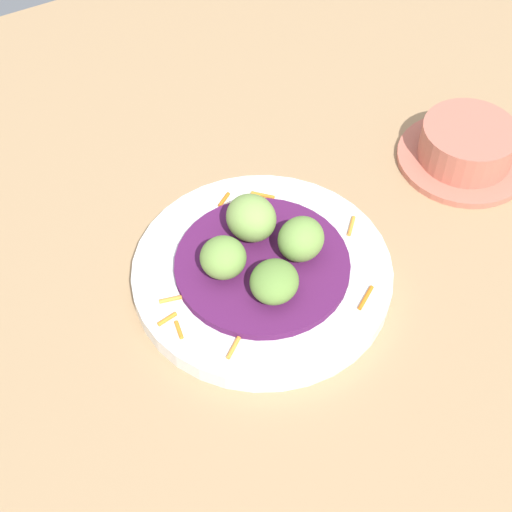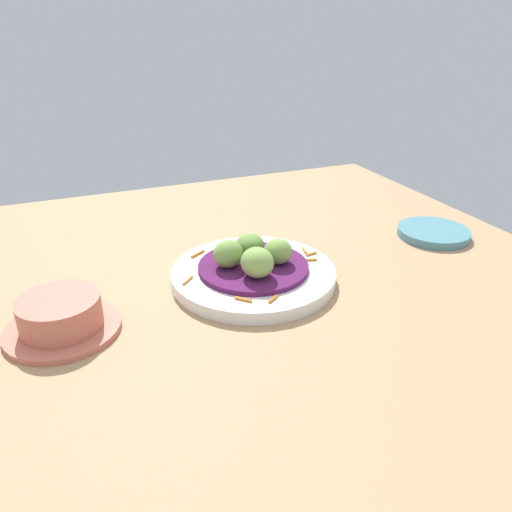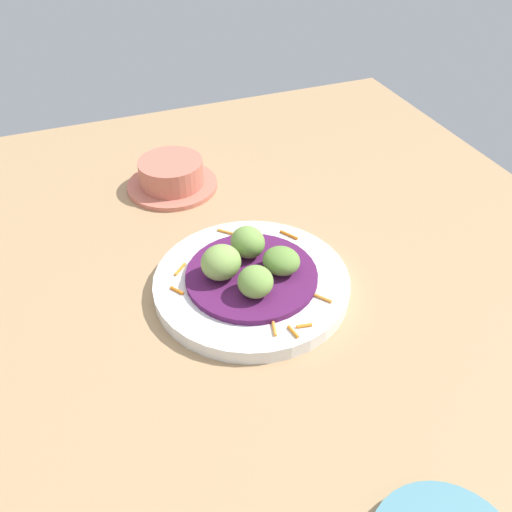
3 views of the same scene
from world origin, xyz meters
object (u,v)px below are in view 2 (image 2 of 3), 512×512
guac_scoop_back (257,262)px  main_plate (253,275)px  guac_scoop_center (250,244)px  side_plate_small (433,233)px  guac_scoop_left (278,251)px  guac_scoop_right (228,254)px  terracotta_bowl (61,317)px

guac_scoop_back → main_plate: bearing=-13.7°
guac_scoop_center → side_plate_small: bearing=-91.2°
guac_scoop_left → guac_scoop_right: bearing=76.3°
guac_scoop_center → side_plate_small: guac_scoop_center is taller
guac_scoop_back → guac_scoop_center: bearing=-13.7°
guac_scoop_left → terracotta_bowl: size_ratio=0.30×
guac_scoop_back → terracotta_bowl: guac_scoop_back is taller
main_plate → terracotta_bowl: size_ratio=1.71×
guac_scoop_left → guac_scoop_back: 5.43cm
guac_scoop_right → guac_scoop_center: bearing=-58.7°
guac_scoop_left → guac_scoop_center: bearing=31.3°
main_plate → guac_scoop_center: bearing=-13.7°
main_plate → guac_scoop_left: guac_scoop_left is taller
side_plate_small → guac_scoop_center: bearing=88.8°
guac_scoop_center → guac_scoop_back: (-7.45, 1.82, 0.59)cm
guac_scoop_left → terracotta_bowl: (-2.34, 31.97, -2.56)cm
guac_scoop_center → side_plate_small: 36.98cm
terracotta_bowl → guac_scoop_left: bearing=-85.8°
guac_scoop_back → terracotta_bowl: 27.49cm
side_plate_small → guac_scoop_back: bearing=99.8°
main_plate → side_plate_small: (2.95, -37.70, -0.24)cm
main_plate → guac_scoop_back: bearing=166.3°
guac_scoop_right → side_plate_small: bearing=-87.2°
main_plate → guac_scoop_left: 5.35cm
main_plate → guac_scoop_right: guac_scoop_right is taller
guac_scoop_right → terracotta_bowl: bearing=99.6°
guac_scoop_center → guac_scoop_back: 7.69cm
guac_scoop_left → guac_scoop_center: 5.43cm
guac_scoop_left → terracotta_bowl: bearing=94.2°
guac_scoop_right → terracotta_bowl: (-4.16, 24.52, -2.72)cm
guac_scoop_back → guac_scoop_left: bearing=-58.7°
guac_scoop_left → guac_scoop_center: guac_scoop_left is taller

